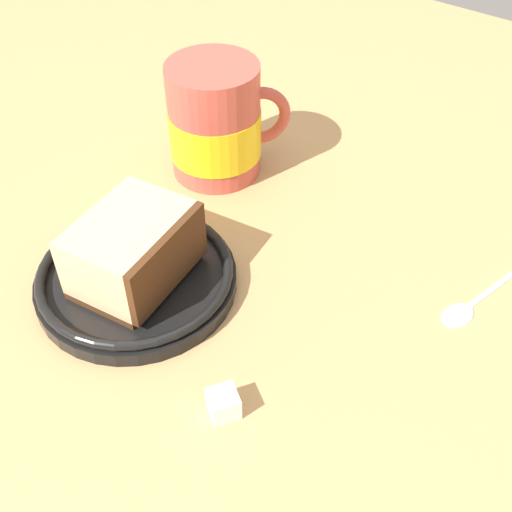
{
  "coord_description": "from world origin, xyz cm",
  "views": [
    {
      "loc": [
        -25.52,
        -24.48,
        36.45
      ],
      "look_at": [
        2.05,
        -3.85,
        3.0
      ],
      "focal_mm": 44.83,
      "sensor_mm": 36.0,
      "label": 1
    }
  ],
  "objects_px": {
    "cake_slice": "(134,251)",
    "sugar_cube": "(223,404)",
    "small_plate": "(136,277)",
    "tea_mug": "(216,123)",
    "teaspoon": "(474,300)"
  },
  "relations": [
    {
      "from": "tea_mug",
      "to": "sugar_cube",
      "type": "bearing_deg",
      "value": -139.99
    },
    {
      "from": "small_plate",
      "to": "cake_slice",
      "type": "xyz_separation_m",
      "value": [
        0.0,
        -0.0,
        0.03
      ]
    },
    {
      "from": "small_plate",
      "to": "sugar_cube",
      "type": "distance_m",
      "value": 0.13
    },
    {
      "from": "small_plate",
      "to": "tea_mug",
      "type": "relative_size",
      "value": 1.46
    },
    {
      "from": "small_plate",
      "to": "tea_mug",
      "type": "distance_m",
      "value": 0.17
    },
    {
      "from": "tea_mug",
      "to": "sugar_cube",
      "type": "xyz_separation_m",
      "value": [
        -0.2,
        -0.17,
        -0.04
      ]
    },
    {
      "from": "small_plate",
      "to": "teaspoon",
      "type": "distance_m",
      "value": 0.26
    },
    {
      "from": "cake_slice",
      "to": "sugar_cube",
      "type": "height_order",
      "value": "cake_slice"
    },
    {
      "from": "small_plate",
      "to": "tea_mug",
      "type": "height_order",
      "value": "tea_mug"
    },
    {
      "from": "teaspoon",
      "to": "sugar_cube",
      "type": "relative_size",
      "value": 6.34
    },
    {
      "from": "small_plate",
      "to": "cake_slice",
      "type": "bearing_deg",
      "value": -82.36
    },
    {
      "from": "small_plate",
      "to": "sugar_cube",
      "type": "bearing_deg",
      "value": -110.82
    },
    {
      "from": "cake_slice",
      "to": "teaspoon",
      "type": "distance_m",
      "value": 0.26
    },
    {
      "from": "cake_slice",
      "to": "sugar_cube",
      "type": "distance_m",
      "value": 0.13
    },
    {
      "from": "cake_slice",
      "to": "sugar_cube",
      "type": "bearing_deg",
      "value": -111.39
    }
  ]
}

